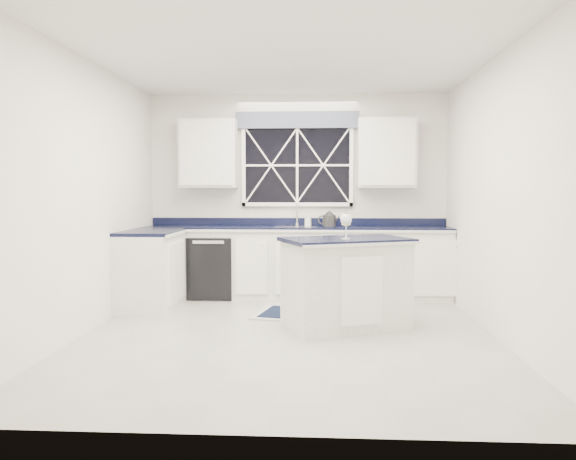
# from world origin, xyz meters

# --- Properties ---
(ground) EXTENTS (4.50, 4.50, 0.00)m
(ground) POSITION_xyz_m (0.00, 0.00, 0.00)
(ground) COLOR #A2A39E
(ground) RESTS_ON ground
(back_wall) EXTENTS (4.00, 0.10, 2.70)m
(back_wall) POSITION_xyz_m (0.00, 2.25, 1.35)
(back_wall) COLOR white
(back_wall) RESTS_ON ground
(base_cabinets) EXTENTS (3.99, 1.60, 0.90)m
(base_cabinets) POSITION_xyz_m (-0.33, 1.78, 0.45)
(base_cabinets) COLOR white
(base_cabinets) RESTS_ON ground
(countertop) EXTENTS (3.98, 0.64, 0.04)m
(countertop) POSITION_xyz_m (0.00, 1.95, 0.92)
(countertop) COLOR black
(countertop) RESTS_ON base_cabinets
(dishwasher) EXTENTS (0.60, 0.58, 0.82)m
(dishwasher) POSITION_xyz_m (-1.10, 1.95, 0.41)
(dishwasher) COLOR black
(dishwasher) RESTS_ON ground
(window) EXTENTS (1.65, 0.09, 1.26)m
(window) POSITION_xyz_m (0.00, 2.20, 1.83)
(window) COLOR black
(window) RESTS_ON ground
(upper_cabinets) EXTENTS (3.10, 0.34, 0.90)m
(upper_cabinets) POSITION_xyz_m (0.00, 2.08, 1.90)
(upper_cabinets) COLOR white
(upper_cabinets) RESTS_ON ground
(faucet) EXTENTS (0.05, 0.20, 0.30)m
(faucet) POSITION_xyz_m (0.00, 2.14, 1.10)
(faucet) COLOR silver
(faucet) RESTS_ON countertop
(island) EXTENTS (1.44, 1.18, 0.93)m
(island) POSITION_xyz_m (0.58, 0.35, 0.47)
(island) COLOR white
(island) RESTS_ON ground
(rug) EXTENTS (1.40, 1.02, 0.02)m
(rug) POSITION_xyz_m (0.23, 0.89, 0.01)
(rug) COLOR beige
(rug) RESTS_ON ground
(kettle) EXTENTS (0.29, 0.23, 0.21)m
(kettle) POSITION_xyz_m (0.43, 2.03, 1.04)
(kettle) COLOR #2F2F31
(kettle) RESTS_ON countertop
(wine_glass) EXTENTS (0.11, 0.11, 0.27)m
(wine_glass) POSITION_xyz_m (0.57, 0.23, 1.11)
(wine_glass) COLOR white
(wine_glass) RESTS_ON island
(soap_bottle) EXTENTS (0.09, 0.09, 0.17)m
(soap_bottle) POSITION_xyz_m (0.15, 2.17, 1.02)
(soap_bottle) COLOR silver
(soap_bottle) RESTS_ON countertop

